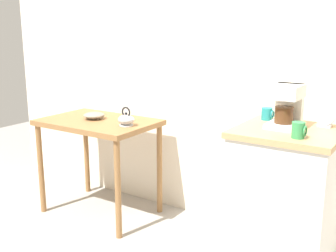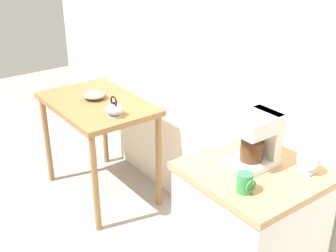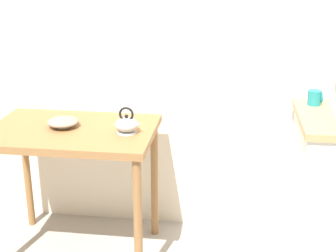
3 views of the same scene
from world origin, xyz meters
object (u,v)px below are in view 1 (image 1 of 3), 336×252
object	(u,v)px
mug_tall_green	(299,130)
table_clock	(325,118)
coffee_maker	(286,104)
bowl_stoneware	(94,115)
teakettle	(126,120)
mug_dark_teal	(267,114)

from	to	relation	value
mug_tall_green	table_clock	bearing A→B (deg)	80.69
coffee_maker	mug_tall_green	size ratio (longest dim) A/B	2.88
bowl_stoneware	teakettle	bearing A→B (deg)	-6.85
teakettle	table_clock	bearing A→B (deg)	10.84
teakettle	mug_dark_teal	world-z (taller)	mug_dark_teal
teakettle	mug_tall_green	bearing A→B (deg)	-4.26
bowl_stoneware	table_clock	world-z (taller)	table_clock
mug_tall_green	bowl_stoneware	bearing A→B (deg)	175.17
mug_tall_green	mug_dark_teal	distance (m)	0.47
bowl_stoneware	mug_tall_green	bearing A→B (deg)	-4.83
mug_tall_green	table_clock	size ratio (longest dim) A/B	0.72
teakettle	mug_tall_green	size ratio (longest dim) A/B	1.63
bowl_stoneware	table_clock	xyz separation A→B (m)	(1.69, 0.21, 0.14)
mug_tall_green	table_clock	xyz separation A→B (m)	(0.06, 0.35, 0.01)
coffee_maker	mug_tall_green	distance (m)	0.28
bowl_stoneware	mug_tall_green	distance (m)	1.64
bowl_stoneware	coffee_maker	distance (m)	1.51
coffee_maker	teakettle	bearing A→B (deg)	-173.59
mug_tall_green	mug_dark_teal	size ratio (longest dim) A/B	1.12
coffee_maker	table_clock	size ratio (longest dim) A/B	2.08
coffee_maker	mug_dark_teal	size ratio (longest dim) A/B	3.23
bowl_stoneware	table_clock	size ratio (longest dim) A/B	1.33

